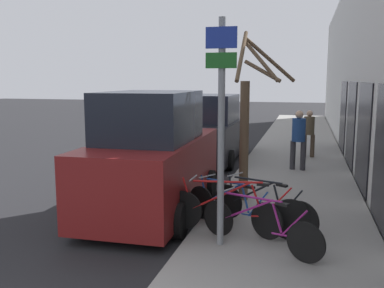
% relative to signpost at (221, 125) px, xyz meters
% --- Properties ---
extents(ground_plane, '(80.00, 80.00, 0.00)m').
position_rel_signpost_xyz_m(ground_plane, '(-1.61, 7.32, -2.08)').
color(ground_plane, black).
extents(sidewalk_curb, '(3.20, 32.00, 0.15)m').
position_rel_signpost_xyz_m(sidewalk_curb, '(0.99, 10.12, -2.01)').
color(sidewalk_curb, gray).
rests_on(sidewalk_curb, ground).
extents(building_facade, '(0.23, 32.00, 6.50)m').
position_rel_signpost_xyz_m(building_facade, '(2.73, 10.00, 1.13)').
color(building_facade, silver).
rests_on(building_facade, ground).
extents(signpost, '(0.48, 0.13, 3.57)m').
position_rel_signpost_xyz_m(signpost, '(0.00, 0.00, 0.00)').
color(signpost, gray).
rests_on(signpost, sidewalk_curb).
extents(bicycle_0, '(2.00, 1.06, 0.84)m').
position_rel_signpost_xyz_m(bicycle_0, '(0.61, 0.00, -1.57)').
color(bicycle_0, black).
rests_on(bicycle_0, sidewalk_curb).
extents(bicycle_1, '(2.56, 0.44, 0.96)m').
position_rel_signpost_xyz_m(bicycle_1, '(0.16, 0.51, -1.52)').
color(bicycle_1, black).
rests_on(bicycle_1, sidewalk_curb).
extents(bicycle_2, '(1.87, 1.12, 0.87)m').
position_rel_signpost_xyz_m(bicycle_2, '(0.05, 0.81, -1.56)').
color(bicycle_2, black).
rests_on(bicycle_2, sidewalk_curb).
extents(bicycle_3, '(1.95, 1.13, 0.90)m').
position_rel_signpost_xyz_m(bicycle_3, '(0.57, 0.96, -1.55)').
color(bicycle_3, black).
rests_on(bicycle_3, sidewalk_curb).
extents(parked_car_0, '(2.15, 4.54, 2.55)m').
position_rel_signpost_xyz_m(parked_car_0, '(-1.79, 1.77, -0.94)').
color(parked_car_0, maroon).
rests_on(parked_car_0, ground).
extents(parked_car_1, '(1.94, 4.48, 2.28)m').
position_rel_signpost_xyz_m(parked_car_1, '(-1.80, 7.70, -1.06)').
color(parked_car_1, black).
rests_on(parked_car_1, ground).
extents(pedestrian_near, '(0.41, 0.35, 1.59)m').
position_rel_signpost_xyz_m(pedestrian_near, '(1.40, 8.55, -1.01)').
color(pedestrian_near, '#4C3D2D').
rests_on(pedestrian_near, sidewalk_curb).
extents(pedestrian_far, '(0.45, 0.39, 1.74)m').
position_rel_signpost_xyz_m(pedestrian_far, '(1.09, 6.27, -0.93)').
color(pedestrian_far, '#333338').
rests_on(pedestrian_far, sidewalk_curb).
extents(street_tree, '(1.14, 1.80, 3.64)m').
position_rel_signpost_xyz_m(street_tree, '(0.06, 2.68, -0.23)').
color(street_tree, brown).
rests_on(street_tree, sidewalk_curb).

